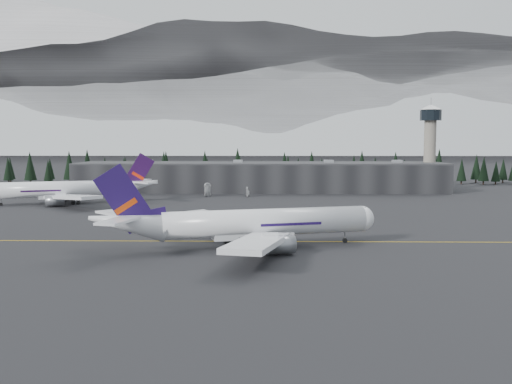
{
  "coord_description": "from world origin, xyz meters",
  "views": [
    {
      "loc": [
        2.85,
        -126.53,
        22.31
      ],
      "look_at": [
        0.0,
        20.0,
        9.0
      ],
      "focal_mm": 40.0,
      "sensor_mm": 36.0,
      "label": 1
    }
  ],
  "objects_px": {
    "control_tower": "(430,138)",
    "gse_vehicle_a": "(207,194)",
    "jet_parked": "(72,189)",
    "jet_main": "(241,224)",
    "gse_vehicle_b": "(248,195)",
    "terminal": "(261,177)"
  },
  "relations": [
    {
      "from": "jet_main",
      "to": "gse_vehicle_a",
      "type": "relative_size",
      "value": 10.96
    },
    {
      "from": "jet_main",
      "to": "gse_vehicle_a",
      "type": "xyz_separation_m",
      "value": [
        -18.51,
        109.43,
        -4.29
      ]
    },
    {
      "from": "gse_vehicle_a",
      "to": "gse_vehicle_b",
      "type": "bearing_deg",
      "value": -26.44
    },
    {
      "from": "control_tower",
      "to": "jet_main",
      "type": "xyz_separation_m",
      "value": [
        -77.52,
        -137.59,
        -18.36
      ]
    },
    {
      "from": "jet_parked",
      "to": "gse_vehicle_b",
      "type": "bearing_deg",
      "value": -176.08
    },
    {
      "from": "control_tower",
      "to": "gse_vehicle_b",
      "type": "relative_size",
      "value": 9.38
    },
    {
      "from": "terminal",
      "to": "jet_main",
      "type": "distance_m",
      "value": 134.62
    },
    {
      "from": "gse_vehicle_a",
      "to": "jet_main",
      "type": "bearing_deg",
      "value": -100.69
    },
    {
      "from": "gse_vehicle_b",
      "to": "jet_main",
      "type": "bearing_deg",
      "value": -4.5
    },
    {
      "from": "jet_parked",
      "to": "gse_vehicle_b",
      "type": "relative_size",
      "value": 14.67
    },
    {
      "from": "terminal",
      "to": "jet_main",
      "type": "xyz_separation_m",
      "value": [
        -2.52,
        -134.59,
        -1.26
      ]
    },
    {
      "from": "jet_main",
      "to": "gse_vehicle_a",
      "type": "distance_m",
      "value": 111.06
    },
    {
      "from": "jet_main",
      "to": "control_tower",
      "type": "bearing_deg",
      "value": 44.78
    },
    {
      "from": "jet_main",
      "to": "jet_parked",
      "type": "height_order",
      "value": "jet_main"
    },
    {
      "from": "terminal",
      "to": "jet_parked",
      "type": "xyz_separation_m",
      "value": [
        -66.35,
        -52.06,
        -1.28
      ]
    },
    {
      "from": "gse_vehicle_b",
      "to": "jet_parked",
      "type": "bearing_deg",
      "value": -73.49
    },
    {
      "from": "jet_parked",
      "to": "gse_vehicle_b",
      "type": "xyz_separation_m",
      "value": [
        61.56,
        25.14,
        -4.34
      ]
    },
    {
      "from": "control_tower",
      "to": "gse_vehicle_a",
      "type": "relative_size",
      "value": 6.94
    },
    {
      "from": "terminal",
      "to": "gse_vehicle_b",
      "type": "bearing_deg",
      "value": -100.07
    },
    {
      "from": "jet_parked",
      "to": "jet_main",
      "type": "bearing_deg",
      "value": 109.42
    },
    {
      "from": "jet_parked",
      "to": "gse_vehicle_a",
      "type": "distance_m",
      "value": 52.87
    },
    {
      "from": "jet_main",
      "to": "gse_vehicle_b",
      "type": "height_order",
      "value": "jet_main"
    }
  ]
}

